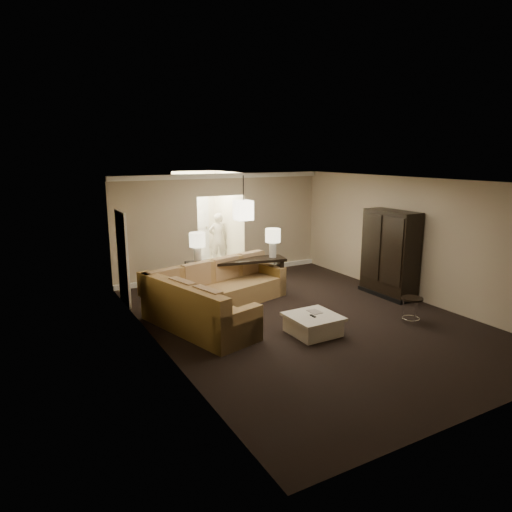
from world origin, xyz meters
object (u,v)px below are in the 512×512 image
sectional_sofa (215,296)px  armoire (390,255)px  console_table (236,275)px  drink_table (412,305)px  person (218,236)px  coffee_table (313,324)px

sectional_sofa → armoire: bearing=-25.5°
console_table → drink_table: size_ratio=4.56×
drink_table → console_table: bearing=125.7°
console_table → person: size_ratio=1.37×
console_table → drink_table: console_table is taller
coffee_table → drink_table: size_ratio=1.75×
person → coffee_table: bearing=99.0°
drink_table → person: size_ratio=0.30×
person → console_table: bearing=89.0°
coffee_table → console_table: 2.75m
armoire → drink_table: bearing=-120.4°
console_table → armoire: bearing=-15.3°
coffee_table → armoire: (2.98, 1.09, 0.79)m
armoire → coffee_table: bearing=-159.9°
coffee_table → console_table: console_table is taller
console_table → person: 3.43m
sectional_sofa → coffee_table: size_ratio=3.79×
coffee_table → person: person is taller
coffee_table → armoire: size_ratio=0.45×
sectional_sofa → coffee_table: (1.17, -1.86, -0.21)m
armoire → person: armoire is taller
drink_table → armoire: bearing=59.6°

